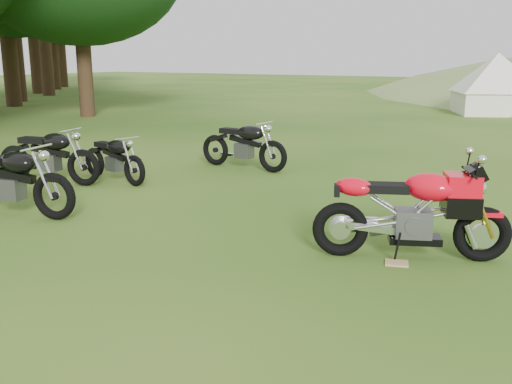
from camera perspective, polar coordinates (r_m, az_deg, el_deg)
The scene contains 9 objects.
ground at distance 5.81m, azimuth -1.16°, elevation -9.34°, with size 120.00×120.00×0.00m, color #245011.
treeline at distance 30.15m, azimuth -18.71°, elevation 8.44°, with size 28.00×32.00×14.00m, color black, non-canonical shape.
sport_motorcycle at distance 6.61m, azimuth 15.33°, elevation -1.26°, with size 2.09×0.52×1.26m, color red, non-canonical shape.
plywood_board at distance 6.57m, azimuth 13.88°, elevation -6.90°, with size 0.25×0.20×0.02m, color tan.
vintage_moto_a at distance 8.87m, azimuth -23.56°, elevation 1.28°, with size 2.11×0.49×1.11m, color black, non-canonical shape.
vintage_moto_b at distance 10.92m, azimuth -20.10°, elevation 3.59°, with size 2.05×0.47×1.08m, color black, non-canonical shape.
vintage_moto_c at distance 10.76m, azimuth -14.08°, elevation 3.43°, with size 1.73×0.40×0.91m, color black, non-canonical shape.
vintage_moto_d at distance 11.61m, azimuth -1.29°, elevation 4.88°, with size 2.00×0.46×1.05m, color black, non-canonical shape.
tent_left at distance 24.91m, azimuth 22.88°, elevation 10.07°, with size 2.86×2.86×2.48m, color white, non-canonical shape.
Camera 1 is at (2.85, -4.54, 2.25)m, focal length 40.00 mm.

